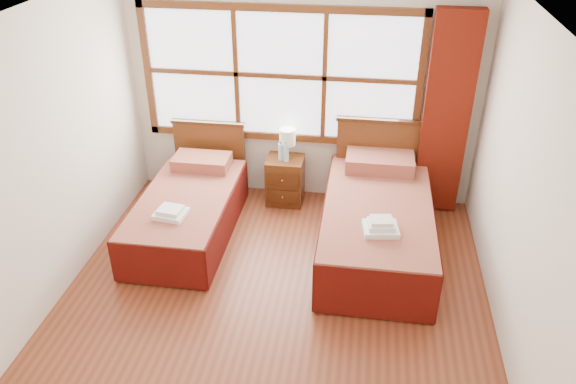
# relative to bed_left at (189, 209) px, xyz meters

# --- Properties ---
(floor) EXTENTS (4.50, 4.50, 0.00)m
(floor) POSITION_rel_bed_left_xyz_m (1.11, -1.20, -0.28)
(floor) COLOR brown
(floor) RESTS_ON ground
(ceiling) EXTENTS (4.50, 4.50, 0.00)m
(ceiling) POSITION_rel_bed_left_xyz_m (1.11, -1.20, 2.32)
(ceiling) COLOR white
(ceiling) RESTS_ON wall_back
(wall_back) EXTENTS (4.00, 0.00, 4.00)m
(wall_back) POSITION_rel_bed_left_xyz_m (1.11, 1.05, 1.02)
(wall_back) COLOR silver
(wall_back) RESTS_ON floor
(wall_left) EXTENTS (0.00, 4.50, 4.50)m
(wall_left) POSITION_rel_bed_left_xyz_m (-0.89, -1.20, 1.02)
(wall_left) COLOR silver
(wall_left) RESTS_ON floor
(wall_right) EXTENTS (0.00, 4.50, 4.50)m
(wall_right) POSITION_rel_bed_left_xyz_m (3.11, -1.20, 1.02)
(wall_right) COLOR silver
(wall_right) RESTS_ON floor
(window) EXTENTS (3.16, 0.06, 1.56)m
(window) POSITION_rel_bed_left_xyz_m (0.86, 1.01, 1.22)
(window) COLOR white
(window) RESTS_ON wall_back
(curtain) EXTENTS (0.50, 0.16, 2.30)m
(curtain) POSITION_rel_bed_left_xyz_m (2.71, 0.91, 0.89)
(curtain) COLOR maroon
(curtain) RESTS_ON wall_back
(bed_left) EXTENTS (0.96, 1.98, 0.92)m
(bed_left) POSITION_rel_bed_left_xyz_m (0.00, 0.00, 0.00)
(bed_left) COLOR #44240E
(bed_left) RESTS_ON floor
(bed_right) EXTENTS (1.11, 2.14, 1.08)m
(bed_right) POSITION_rel_bed_left_xyz_m (2.04, -0.00, 0.05)
(bed_right) COLOR #44240E
(bed_right) RESTS_ON floor
(nightstand) EXTENTS (0.43, 0.42, 0.57)m
(nightstand) POSITION_rel_bed_left_xyz_m (0.94, 0.80, 0.00)
(nightstand) COLOR #5A2E13
(nightstand) RESTS_ON floor
(towels_left) EXTENTS (0.34, 0.30, 0.09)m
(towels_left) POSITION_rel_bed_left_xyz_m (-0.02, -0.47, 0.25)
(towels_left) COLOR white
(towels_left) RESTS_ON bed_left
(towels_right) EXTENTS (0.36, 0.32, 0.14)m
(towels_right) POSITION_rel_bed_left_xyz_m (2.06, -0.56, 0.35)
(towels_right) COLOR white
(towels_right) RESTS_ON bed_right
(lamp) EXTENTS (0.19, 0.19, 0.36)m
(lamp) POSITION_rel_bed_left_xyz_m (0.97, 0.83, 0.54)
(lamp) COLOR gold
(lamp) RESTS_ON nightstand
(bottle_near) EXTENTS (0.06, 0.06, 0.23)m
(bottle_near) POSITION_rel_bed_left_xyz_m (0.90, 0.77, 0.39)
(bottle_near) COLOR #BCE1F1
(bottle_near) RESTS_ON nightstand
(bottle_far) EXTENTS (0.07, 0.07, 0.25)m
(bottle_far) POSITION_rel_bed_left_xyz_m (0.96, 0.75, 0.40)
(bottle_far) COLOR #BCE1F1
(bottle_far) RESTS_ON nightstand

